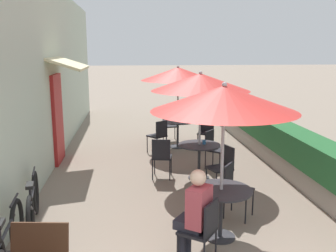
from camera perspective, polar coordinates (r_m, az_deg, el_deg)
name	(u,v)px	position (r m, az deg, el deg)	size (l,w,h in m)	color
cafe_facade_wall	(53,73)	(9.70, -17.11, 7.70)	(0.98, 13.92, 4.20)	#B2C1AD
planter_hedge	(258,130)	(10.37, 13.55, -0.56)	(0.60, 12.92, 1.01)	gray
patio_table_near	(221,201)	(5.46, 8.07, -11.20)	(0.88, 0.88, 0.74)	#28282D
patio_umbrella_near	(224,99)	(5.08, 8.54, 4.15)	(1.99, 1.99, 2.25)	#B7B7BC
cafe_chair_near_left	(235,186)	(6.18, 10.12, -8.97)	(0.56, 0.56, 0.87)	black
cafe_chair_near_right	(203,227)	(4.80, 5.34, -15.13)	(0.56, 0.56, 0.87)	black
seated_patron_near_right	(195,213)	(4.77, 4.12, -13.03)	(0.51, 0.49, 1.25)	#23232D
patio_table_mid	(199,152)	(7.82, 4.77, -4.04)	(0.88, 0.88, 0.74)	#28282D
patio_umbrella_mid	(200,82)	(7.56, 4.96, 6.67)	(1.99, 1.99, 2.25)	#B7B7BC
cafe_chair_mid_left	(223,164)	(7.24, 8.38, -5.82)	(0.51, 0.51, 0.87)	black
cafe_chair_mid_right	(214,146)	(8.53, 6.95, -3.09)	(0.56, 0.56, 0.87)	black
cafe_chair_mid_back	(162,155)	(7.80, -0.98, -4.42)	(0.47, 0.47, 0.87)	black
coffee_cup_mid	(204,142)	(7.80, 5.51, -2.44)	(0.07, 0.07, 0.09)	teal
patio_table_far	(178,127)	(10.27, 1.49, -0.19)	(0.88, 0.88, 0.74)	#28282D
patio_umbrella_far	(178,74)	(10.07, 1.53, 7.95)	(1.99, 1.99, 2.25)	#B7B7BC
cafe_chair_far_left	(206,130)	(10.19, 5.84, -0.62)	(0.52, 0.52, 0.87)	black
cafe_chair_far_right	(168,124)	(11.00, 0.02, 0.35)	(0.45, 0.45, 0.87)	black
cafe_chair_far_back	(159,134)	(9.70, -1.41, -1.20)	(0.56, 0.56, 0.87)	black
coffee_cup_far	(172,120)	(10.18, 0.69, 0.95)	(0.07, 0.07, 0.09)	white
bicycle_leaning	(8,244)	(5.12, -23.24, -16.17)	(0.21, 1.80, 0.79)	black
bicycle_second	(33,205)	(6.10, -19.86, -11.23)	(0.37, 1.80, 0.82)	black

